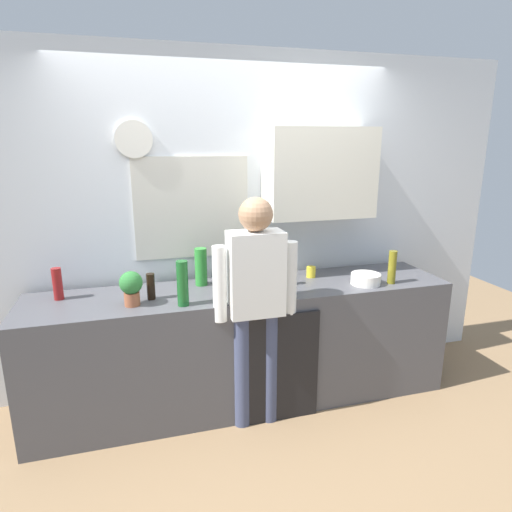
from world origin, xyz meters
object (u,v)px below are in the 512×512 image
bottle_clear_soda (201,267)px  dish_soap (287,275)px  cup_yellow_cup (311,272)px  potted_plant (131,286)px  bottle_olive_oil (392,267)px  mixing_bowl (366,279)px  coffee_maker (244,269)px  bottle_green_wine (183,283)px  person_at_sink (256,296)px  bottle_dark_sauce (151,287)px  bottle_red_vinegar (57,284)px

bottle_clear_soda → dish_soap: 0.64m
cup_yellow_cup → potted_plant: 1.38m
bottle_olive_oil → mixing_bowl: bearing=170.4°
bottle_clear_soda → dish_soap: (0.61, -0.18, -0.06)m
mixing_bowl → dish_soap: size_ratio=1.22×
coffee_maker → bottle_green_wine: 0.51m
coffee_maker → potted_plant: size_ratio=1.43×
coffee_maker → dish_soap: (0.33, -0.02, -0.07)m
coffee_maker → person_at_sink: bearing=-89.6°
bottle_olive_oil → bottle_dark_sauce: 1.76m
bottle_clear_soda → person_at_sink: bearing=-58.6°
person_at_sink → bottle_dark_sauce: bearing=149.9°
bottle_red_vinegar → potted_plant: potted_plant is taller
cup_yellow_cup → dish_soap: (-0.25, -0.13, 0.04)m
bottle_dark_sauce → cup_yellow_cup: (1.23, 0.16, -0.05)m
person_at_sink → coffee_maker: bearing=81.8°
bottle_clear_soda → dish_soap: bearing=-16.1°
dish_soap → person_at_sink: size_ratio=0.11×
coffee_maker → bottle_dark_sauce: (-0.66, -0.05, -0.06)m
cup_yellow_cup → bottle_green_wine: bearing=-162.0°
bottle_red_vinegar → mixing_bowl: (2.16, -0.28, -0.07)m
bottle_green_wine → bottle_red_vinegar: 0.87m
cup_yellow_cup → coffee_maker: bearing=-168.8°
bottle_red_vinegar → dish_soap: size_ratio=1.22×
bottle_dark_sauce → person_at_sink: size_ratio=0.11×
cup_yellow_cup → potted_plant: size_ratio=0.37×
bottle_green_wine → potted_plant: bearing=164.2°
coffee_maker → person_at_sink: (0.00, -0.31, -0.10)m
bottle_olive_oil → bottle_green_wine: size_ratio=0.83×
potted_plant → bottle_olive_oil: bearing=-1.8°
dish_soap → person_at_sink: (-0.33, -0.29, -0.03)m
coffee_maker → bottle_olive_oil: size_ratio=1.32×
bottle_green_wine → coffee_maker: bearing=25.7°
bottle_dark_sauce → bottle_red_vinegar: bearing=164.4°
bottle_clear_soda → mixing_bowl: 1.23m
cup_yellow_cup → potted_plant: (-1.36, -0.25, 0.09)m
bottle_green_wine → bottle_dark_sauce: bearing=138.3°
person_at_sink → bottle_clear_soda: bearing=112.8°
bottle_olive_oil → bottle_dark_sauce: size_ratio=1.39×
bottle_clear_soda → potted_plant: size_ratio=1.22×
bottle_dark_sauce → mixing_bowl: size_ratio=0.82×
bottle_red_vinegar → cup_yellow_cup: bearing=-0.2°
coffee_maker → cup_yellow_cup: bearing=11.2°
dish_soap → bottle_red_vinegar: bearing=175.2°
mixing_bowl → dish_soap: bearing=166.1°
bottle_olive_oil → potted_plant: (-1.88, 0.06, 0.01)m
bottle_green_wine → bottle_clear_soda: bearing=64.9°
bottle_dark_sauce → cup_yellow_cup: 1.24m
mixing_bowl → potted_plant: potted_plant is taller
potted_plant → person_at_sink: bearing=-12.8°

